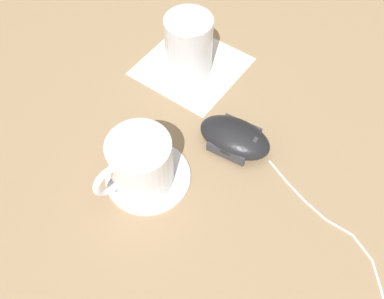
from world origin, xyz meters
TOP-DOWN VIEW (x-y plane):
  - ground_plane at (0.00, 0.00)m, footprint 3.00×3.00m
  - saucer at (0.03, 0.12)m, footprint 0.12×0.12m
  - coffee_cup at (0.03, 0.13)m, footprint 0.09×0.12m
  - computer_mouse at (-0.05, 0.01)m, footprint 0.11×0.07m
  - mouse_cable at (-0.24, 0.07)m, footprint 0.24×0.17m
  - napkin_under_glass at (0.09, -0.10)m, footprint 0.17×0.17m
  - drinking_glass at (0.09, -0.09)m, footprint 0.08×0.08m

SIDE VIEW (x-z plane):
  - ground_plane at x=0.00m, z-range 0.00..0.00m
  - napkin_under_glass at x=0.09m, z-range 0.00..0.00m
  - mouse_cable at x=-0.24m, z-range 0.00..0.00m
  - saucer at x=0.03m, z-range 0.00..0.01m
  - computer_mouse at x=-0.05m, z-range 0.00..0.04m
  - coffee_cup at x=0.03m, z-range 0.01..0.08m
  - drinking_glass at x=0.09m, z-range 0.00..0.10m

